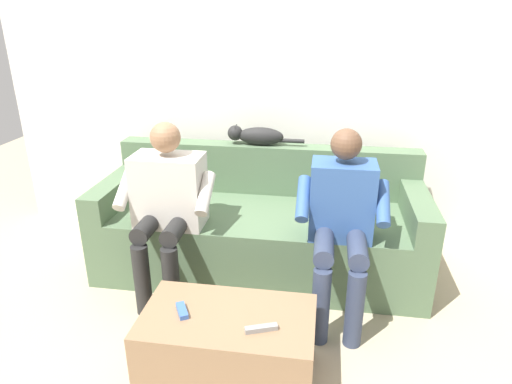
% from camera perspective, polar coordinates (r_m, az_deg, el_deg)
% --- Properties ---
extents(ground_plane, '(8.00, 8.00, 0.00)m').
position_cam_1_polar(ground_plane, '(2.72, -1.68, -16.88)').
color(ground_plane, tan).
extents(back_wall, '(4.24, 0.06, 2.77)m').
position_cam_1_polar(back_wall, '(3.43, 2.19, 16.47)').
color(back_wall, silver).
rests_on(back_wall, ground).
extents(couch, '(2.18, 0.86, 0.81)m').
position_cam_1_polar(couch, '(3.17, 0.65, -4.63)').
color(couch, '#516B4C').
rests_on(couch, ground).
extents(coffee_table, '(0.83, 0.47, 0.37)m').
position_cam_1_polar(coffee_table, '(2.32, -3.52, -19.00)').
color(coffee_table, '#8C6B4C').
rests_on(coffee_table, ground).
extents(person_left_seated, '(0.52, 0.58, 1.11)m').
position_cam_1_polar(person_left_seated, '(2.61, 10.80, -2.92)').
color(person_left_seated, '#335693').
rests_on(person_left_seated, ground).
extents(person_right_seated, '(0.58, 0.50, 1.11)m').
position_cam_1_polar(person_right_seated, '(2.80, -11.26, -1.03)').
color(person_right_seated, beige).
rests_on(person_right_seated, ground).
extents(cat_on_backrest, '(0.56, 0.12, 0.14)m').
position_cam_1_polar(cat_on_backrest, '(3.26, 0.01, 7.18)').
color(cat_on_backrest, black).
rests_on(cat_on_backrest, couch).
extents(remote_gray, '(0.15, 0.08, 0.02)m').
position_cam_1_polar(remote_gray, '(2.11, 0.67, -16.92)').
color(remote_gray, gray).
rests_on(remote_gray, coffee_table).
extents(remote_blue, '(0.09, 0.12, 0.02)m').
position_cam_1_polar(remote_blue, '(2.24, -9.37, -14.63)').
color(remote_blue, '#3860B7').
rests_on(remote_blue, coffee_table).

